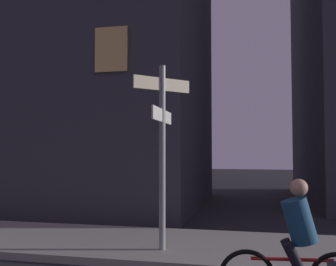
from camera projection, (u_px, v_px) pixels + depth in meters
name	position (u px, v px, depth m)	size (l,w,h in m)	color
sidewalk_kerb	(222.00, 249.00, 7.30)	(40.00, 2.69, 0.14)	#9E9991
signpost	(162.00, 141.00, 7.07)	(0.88, 1.48, 3.42)	gray
cyclist	(296.00, 248.00, 4.71)	(1.82, 0.37, 1.61)	black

